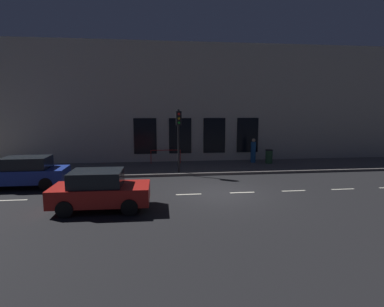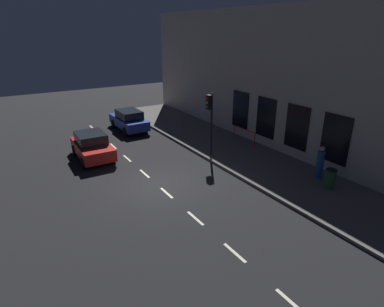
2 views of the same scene
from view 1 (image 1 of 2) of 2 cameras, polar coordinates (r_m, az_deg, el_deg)
The scene contains 10 objects.
ground_plane at distance 14.87m, azimuth 5.56°, elevation -7.34°, with size 60.00×60.00×0.00m, color black.
sidewalk at distance 20.84m, azimuth 1.84°, elevation -2.59°, with size 4.50×32.00×0.15m.
building_facade at distance 23.00m, azimuth 0.91°, elevation 9.16°, with size 0.65×32.00×8.74m.
lane_centre_line at distance 15.12m, azimuth 9.29°, elevation -7.14°, with size 0.12×27.20×0.01m.
traffic_light at distance 18.43m, azimuth -2.48°, elevation 4.78°, with size 0.47×0.32×3.82m.
parked_car_0 at distance 12.84m, azimuth -16.67°, elevation -6.53°, with size 1.97×3.84×1.58m.
parked_car_1 at distance 17.90m, azimuth -28.57°, elevation -3.07°, with size 1.88×4.17×1.58m.
pedestrian_0 at distance 22.68m, azimuth 11.28°, elevation 0.41°, with size 0.41×0.41×1.74m.
trash_bin at distance 22.61m, azimuth 14.07°, elevation -0.53°, with size 0.52×0.52×0.98m.
red_railing at distance 21.92m, azimuth -4.90°, elevation 0.04°, with size 0.05×2.13×0.97m.
Camera 1 is at (-13.98, 3.15, 3.98)m, focal length 28.78 mm.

